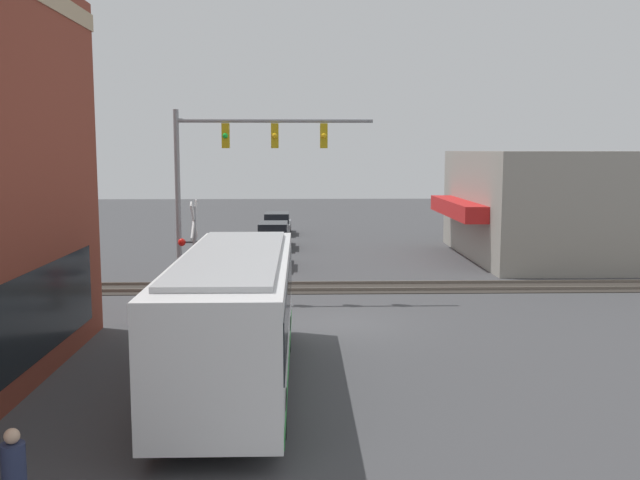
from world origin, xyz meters
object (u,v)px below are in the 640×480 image
(parked_car_black, at_px, (273,236))
(pedestrian_at_crossing, at_px, (191,286))
(city_bus, at_px, (234,313))
(crossing_signal, at_px, (194,242))
(parked_car_grey, at_px, (277,224))
(parked_car_silver, at_px, (268,254))

(parked_car_black, bearing_deg, pedestrian_at_crossing, 171.63)
(city_bus, bearing_deg, crossing_signal, 14.03)
(crossing_signal, distance_m, parked_car_grey, 22.20)
(city_bus, bearing_deg, parked_car_black, -0.00)
(parked_car_grey, bearing_deg, crossing_signal, 174.14)
(crossing_signal, bearing_deg, parked_car_black, -8.51)
(parked_car_grey, distance_m, pedestrian_at_crossing, 22.84)
(city_bus, height_order, parked_car_grey, city_bus)
(parked_car_grey, height_order, pedestrian_at_crossing, pedestrian_at_crossing)
(parked_car_black, distance_m, parked_car_grey, 6.92)
(city_bus, distance_m, parked_car_black, 24.17)
(city_bus, distance_m, pedestrian_at_crossing, 8.71)
(parked_car_black, bearing_deg, city_bus, 180.00)
(parked_car_grey, bearing_deg, pedestrian_at_crossing, 174.16)
(city_bus, height_order, crossing_signal, crossing_signal)
(parked_car_silver, bearing_deg, pedestrian_at_crossing, 165.57)
(parked_car_black, height_order, parked_car_grey, parked_car_black)
(city_bus, height_order, parked_car_silver, city_bus)
(crossing_signal, distance_m, parked_car_black, 15.36)
(crossing_signal, relative_size, parked_car_silver, 0.89)
(city_bus, relative_size, parked_car_black, 2.22)
(city_bus, height_order, parked_car_black, city_bus)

